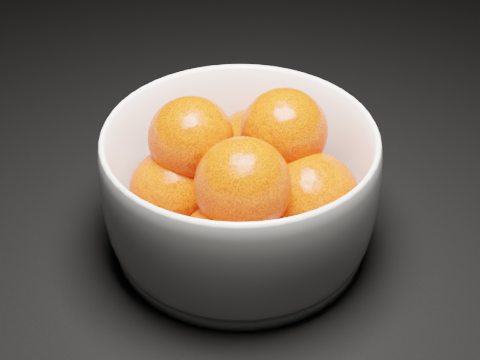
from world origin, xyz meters
The scene contains 2 objects.
bowl centered at (-0.25, 0.07, 0.06)m, with size 0.22×0.22×0.11m.
orange_pile centered at (-0.25, 0.08, 0.07)m, with size 0.18×0.19×0.12m.
Camera 1 is at (-0.03, -0.29, 0.40)m, focal length 50.00 mm.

